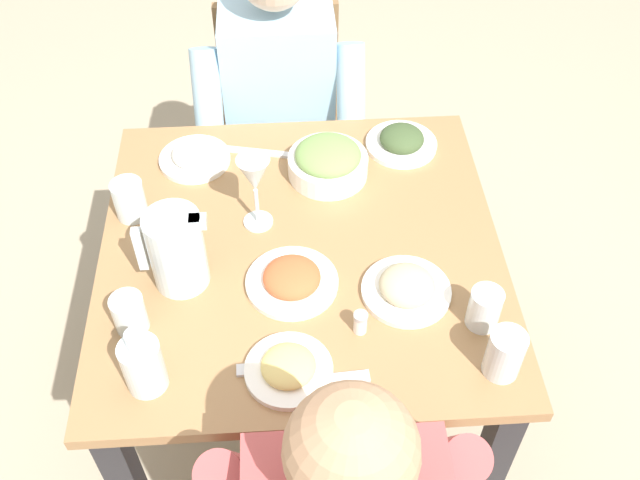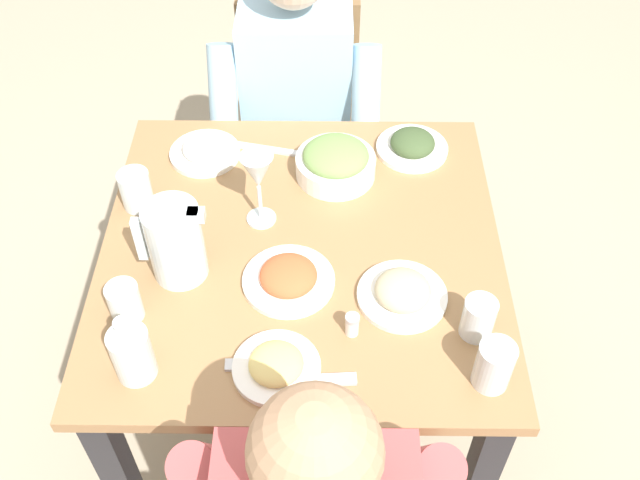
{
  "view_description": "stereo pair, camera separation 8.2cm",
  "coord_description": "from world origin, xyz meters",
  "px_view_note": "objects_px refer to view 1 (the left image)",
  "views": [
    {
      "loc": [
        0.03,
        1.11,
        1.96
      ],
      "look_at": [
        -0.04,
        0.01,
        0.77
      ],
      "focal_mm": 40.57,
      "sensor_mm": 36.0,
      "label": 1
    },
    {
      "loc": [
        -0.05,
        1.12,
        1.96
      ],
      "look_at": [
        -0.04,
        0.01,
        0.77
      ],
      "focal_mm": 40.57,
      "sensor_mm": 36.0,
      "label": 2
    }
  ],
  "objects_px": {
    "wine_glass": "(254,178)",
    "salt_shaker": "(360,322)",
    "chair_near": "(281,123)",
    "water_glass_far_left": "(129,200)",
    "water_pitcher": "(177,250)",
    "plate_fries": "(289,368)",
    "dining_table": "(302,280)",
    "plate_rice_curry": "(292,279)",
    "oil_carafe": "(144,367)",
    "plate_dolmas": "(402,141)",
    "water_glass_far_right": "(129,313)",
    "diner_near": "(281,127)",
    "plate_beans": "(407,287)",
    "plate_yoghurt": "(194,156)",
    "water_glass_near_left": "(484,308)",
    "water_glass_center": "(505,354)",
    "salad_bowl": "(328,161)"
  },
  "relations": [
    {
      "from": "water_pitcher",
      "to": "plate_beans",
      "type": "height_order",
      "value": "water_pitcher"
    },
    {
      "from": "plate_yoghurt",
      "to": "salt_shaker",
      "type": "height_order",
      "value": "same"
    },
    {
      "from": "water_glass_far_right",
      "to": "water_glass_far_left",
      "type": "xyz_separation_m",
      "value": [
        0.04,
        -0.33,
        0.01
      ]
    },
    {
      "from": "plate_beans",
      "to": "plate_rice_curry",
      "type": "relative_size",
      "value": 0.96
    },
    {
      "from": "plate_yoghurt",
      "to": "wine_glass",
      "type": "xyz_separation_m",
      "value": [
        -0.16,
        0.23,
        0.12
      ]
    },
    {
      "from": "plate_rice_curry",
      "to": "wine_glass",
      "type": "xyz_separation_m",
      "value": [
        0.07,
        -0.19,
        0.12
      ]
    },
    {
      "from": "chair_near",
      "to": "water_glass_far_left",
      "type": "relative_size",
      "value": 8.68
    },
    {
      "from": "dining_table",
      "to": "plate_beans",
      "type": "relative_size",
      "value": 4.71
    },
    {
      "from": "water_glass_near_left",
      "to": "oil_carafe",
      "type": "xyz_separation_m",
      "value": [
        0.68,
        0.1,
        0.01
      ]
    },
    {
      "from": "diner_near",
      "to": "water_glass_center",
      "type": "distance_m",
      "value": 1.03
    },
    {
      "from": "plate_yoghurt",
      "to": "plate_rice_curry",
      "type": "bearing_deg",
      "value": 118.75
    },
    {
      "from": "dining_table",
      "to": "plate_yoghurt",
      "type": "bearing_deg",
      "value": -50.6
    },
    {
      "from": "dining_table",
      "to": "water_glass_near_left",
      "type": "relative_size",
      "value": 9.75
    },
    {
      "from": "oil_carafe",
      "to": "water_glass_center",
      "type": "bearing_deg",
      "value": 178.84
    },
    {
      "from": "salad_bowl",
      "to": "water_glass_center",
      "type": "height_order",
      "value": "water_glass_center"
    },
    {
      "from": "plate_fries",
      "to": "salt_shaker",
      "type": "xyz_separation_m",
      "value": [
        -0.15,
        -0.09,
        0.01
      ]
    },
    {
      "from": "plate_dolmas",
      "to": "oil_carafe",
      "type": "xyz_separation_m",
      "value": [
        0.59,
        0.68,
        0.04
      ]
    },
    {
      "from": "plate_fries",
      "to": "water_glass_far_left",
      "type": "xyz_separation_m",
      "value": [
        0.36,
        -0.46,
        0.03
      ]
    },
    {
      "from": "chair_near",
      "to": "oil_carafe",
      "type": "distance_m",
      "value": 1.2
    },
    {
      "from": "plate_yoghurt",
      "to": "oil_carafe",
      "type": "height_order",
      "value": "oil_carafe"
    },
    {
      "from": "water_glass_far_right",
      "to": "diner_near",
      "type": "bearing_deg",
      "value": -112.68
    },
    {
      "from": "plate_fries",
      "to": "water_glass_center",
      "type": "bearing_deg",
      "value": 177.2
    },
    {
      "from": "diner_near",
      "to": "plate_dolmas",
      "type": "distance_m",
      "value": 0.41
    },
    {
      "from": "diner_near",
      "to": "plate_fries",
      "type": "xyz_separation_m",
      "value": [
        0.01,
        0.91,
        0.12
      ]
    },
    {
      "from": "plate_fries",
      "to": "plate_dolmas",
      "type": "distance_m",
      "value": 0.75
    },
    {
      "from": "chair_near",
      "to": "salt_shaker",
      "type": "bearing_deg",
      "value": 98.05
    },
    {
      "from": "diner_near",
      "to": "water_glass_far_left",
      "type": "xyz_separation_m",
      "value": [
        0.36,
        0.45,
        0.16
      ]
    },
    {
      "from": "plate_beans",
      "to": "water_glass_near_left",
      "type": "distance_m",
      "value": 0.17
    },
    {
      "from": "water_pitcher",
      "to": "water_glass_far_left",
      "type": "relative_size",
      "value": 1.93
    },
    {
      "from": "dining_table",
      "to": "wine_glass",
      "type": "distance_m",
      "value": 0.29
    },
    {
      "from": "chair_near",
      "to": "dining_table",
      "type": "bearing_deg",
      "value": 92.46
    },
    {
      "from": "plate_beans",
      "to": "oil_carafe",
      "type": "xyz_separation_m",
      "value": [
        0.54,
        0.19,
        0.04
      ]
    },
    {
      "from": "water_pitcher",
      "to": "water_glass_far_left",
      "type": "xyz_separation_m",
      "value": [
        0.13,
        -0.21,
        -0.05
      ]
    },
    {
      "from": "plate_dolmas",
      "to": "wine_glass",
      "type": "distance_m",
      "value": 0.47
    },
    {
      "from": "water_pitcher",
      "to": "plate_yoghurt",
      "type": "bearing_deg",
      "value": -90.96
    },
    {
      "from": "chair_near",
      "to": "wine_glass",
      "type": "bearing_deg",
      "value": 84.81
    },
    {
      "from": "chair_near",
      "to": "wine_glass",
      "type": "distance_m",
      "value": 0.81
    },
    {
      "from": "plate_beans",
      "to": "water_glass_center",
      "type": "xyz_separation_m",
      "value": [
        -0.16,
        0.2,
        0.04
      ]
    },
    {
      "from": "water_pitcher",
      "to": "plate_fries",
      "type": "bearing_deg",
      "value": 131.44
    },
    {
      "from": "wine_glass",
      "to": "salt_shaker",
      "type": "relative_size",
      "value": 3.63
    },
    {
      "from": "plate_rice_curry",
      "to": "plate_dolmas",
      "type": "bearing_deg",
      "value": -124.05
    },
    {
      "from": "plate_fries",
      "to": "water_glass_far_left",
      "type": "bearing_deg",
      "value": -52.51
    },
    {
      "from": "oil_carafe",
      "to": "wine_glass",
      "type": "bearing_deg",
      "value": -117.14
    },
    {
      "from": "plate_fries",
      "to": "water_pitcher",
      "type": "bearing_deg",
      "value": -48.56
    },
    {
      "from": "chair_near",
      "to": "water_glass_far_left",
      "type": "height_order",
      "value": "chair_near"
    },
    {
      "from": "salad_bowl",
      "to": "plate_dolmas",
      "type": "distance_m",
      "value": 0.22
    },
    {
      "from": "wine_glass",
      "to": "oil_carafe",
      "type": "relative_size",
      "value": 1.19
    },
    {
      "from": "plate_fries",
      "to": "salt_shaker",
      "type": "relative_size",
      "value": 3.27
    },
    {
      "from": "plate_fries",
      "to": "plate_rice_curry",
      "type": "bearing_deg",
      "value": -93.91
    },
    {
      "from": "plate_fries",
      "to": "plate_beans",
      "type": "xyz_separation_m",
      "value": [
        -0.26,
        -0.18,
        0.0
      ]
    }
  ]
}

